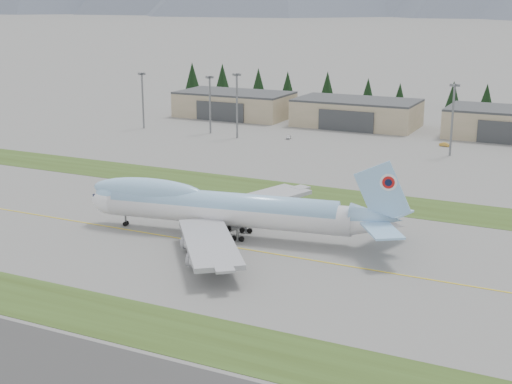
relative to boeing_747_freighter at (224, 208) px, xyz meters
The scene contains 11 objects.
ground 8.87m from the boeing_747_freighter, 110.04° to the right, with size 7000.00×7000.00×0.00m, color #5F5F5D.
grass_strip_near 44.47m from the boeing_747_freighter, 92.84° to the right, with size 400.00×14.00×0.08m, color #354A1A.
grass_strip_far 39.56m from the boeing_747_freighter, 93.20° to the left, with size 400.00×18.00×0.08m, color #354A1A.
taxiway_line_main 8.87m from the boeing_747_freighter, 110.04° to the right, with size 400.00×0.40×0.02m, color yellow.
boeing_747_freighter is the anchor object (origin of this frame).
hangar_left 161.00m from the boeing_747_freighter, 116.64° to the left, with size 48.00×26.60×10.80m.
hangar_center 144.94m from the boeing_747_freighter, 96.81° to the left, with size 48.00×26.60×10.80m.
floodlight_masts 104.46m from the boeing_747_freighter, 91.61° to the left, with size 190.43×10.28×24.03m.
service_vehicle_a 111.70m from the boeing_747_freighter, 106.09° to the left, with size 1.53×3.78×1.29m, color white.
service_vehicle_b 120.39m from the boeing_747_freighter, 78.78° to the left, with size 1.44×4.10×1.35m, color gold.
conifer_belt 205.79m from the boeing_747_freighter, 92.69° to the left, with size 264.78×16.09×16.59m.
Camera 1 is at (71.70, -122.04, 49.00)m, focal length 50.00 mm.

